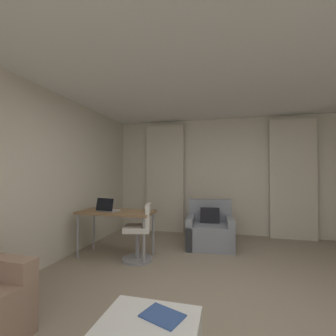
# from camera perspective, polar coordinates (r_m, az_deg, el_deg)

# --- Properties ---
(ground_plane) EXTENTS (12.00, 12.00, 0.00)m
(ground_plane) POSITION_cam_1_polar(r_m,az_deg,el_deg) (2.81, 13.08, -30.29)
(ground_plane) COLOR gray
(wall_window) EXTENTS (5.12, 0.06, 2.60)m
(wall_window) POSITION_cam_1_polar(r_m,az_deg,el_deg) (5.49, 13.60, -1.90)
(wall_window) COLOR beige
(wall_window) RESTS_ON ground
(wall_left) EXTENTS (0.06, 6.12, 2.60)m
(wall_left) POSITION_cam_1_polar(r_m,az_deg,el_deg) (3.57, -32.30, -2.12)
(wall_left) COLOR beige
(wall_left) RESTS_ON ground
(ceiling) EXTENTS (5.12, 6.12, 0.06)m
(ceiling) POSITION_cam_1_polar(r_m,az_deg,el_deg) (2.76, 12.79, 25.99)
(ceiling) COLOR white
(ceiling) RESTS_ON wall_left
(curtain_left_panel) EXTENTS (0.90, 0.06, 2.50)m
(curtain_left_panel) POSITION_cam_1_polar(r_m,az_deg,el_deg) (5.55, -0.78, -2.45)
(curtain_left_panel) COLOR beige
(curtain_left_panel) RESTS_ON ground
(curtain_right_panel) EXTENTS (0.90, 0.06, 2.50)m
(curtain_right_panel) POSITION_cam_1_polar(r_m,az_deg,el_deg) (5.52, 28.03, -2.31)
(curtain_right_panel) COLOR beige
(curtain_right_panel) RESTS_ON ground
(armchair) EXTENTS (0.89, 0.87, 0.84)m
(armchair) POSITION_cam_1_polar(r_m,az_deg,el_deg) (4.63, 10.14, -14.79)
(armchair) COLOR gray
(armchair) RESTS_ON ground
(desk) EXTENTS (1.22, 0.56, 0.74)m
(desk) POSITION_cam_1_polar(r_m,az_deg,el_deg) (4.03, -12.38, -11.13)
(desk) COLOR olive
(desk) RESTS_ON ground
(desk_chair) EXTENTS (0.48, 0.48, 0.88)m
(desk_chair) POSITION_cam_1_polar(r_m,az_deg,el_deg) (3.85, -6.81, -15.89)
(desk_chair) COLOR gray
(desk_chair) RESTS_ON ground
(laptop) EXTENTS (0.36, 0.30, 0.22)m
(laptop) POSITION_cam_1_polar(r_m,az_deg,el_deg) (4.01, -14.46, -9.47)
(laptop) COLOR #ADADB2
(laptop) RESTS_ON desk
(magazine_open) EXTENTS (0.33, 0.29, 0.01)m
(magazine_open) POSITION_cam_1_polar(r_m,az_deg,el_deg) (1.93, -1.37, -32.19)
(magazine_open) COLOR #335193
(magazine_open) RESTS_ON coffee_table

